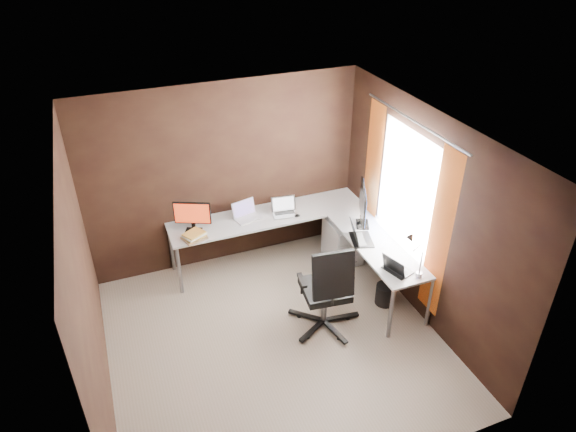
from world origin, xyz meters
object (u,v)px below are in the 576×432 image
at_px(laptop_black_big, 359,237).
at_px(office_chair, 326,303).
at_px(book_stack, 194,236).
at_px(laptop_black_small, 396,268).
at_px(desk_lamp, 414,251).
at_px(monitor_right, 363,205).
at_px(laptop_white, 246,214).
at_px(wastebasket, 385,294).
at_px(laptop_silver, 284,210).
at_px(drawer_pedestal, 343,240).
at_px(monitor_left, 192,215).

height_order(laptop_black_big, office_chair, office_chair).
height_order(book_stack, office_chair, office_chair).
distance_m(laptop_black_small, desk_lamp, 0.33).
height_order(monitor_right, laptop_white, monitor_right).
height_order(monitor_right, wastebasket, monitor_right).
distance_m(laptop_white, laptop_silver, 0.51).
xyz_separation_m(laptop_black_big, desk_lamp, (0.22, -0.81, 0.27)).
relative_size(drawer_pedestal, laptop_black_small, 1.65).
bearing_deg(drawer_pedestal, laptop_black_big, -101.37).
relative_size(laptop_black_big, office_chair, 0.35).
xyz_separation_m(monitor_left, office_chair, (1.16, -1.47, -0.61)).
distance_m(monitor_right, laptop_black_small, 1.05).
distance_m(laptop_black_big, desk_lamp, 0.89).
bearing_deg(desk_lamp, laptop_black_big, 114.15).
distance_m(drawer_pedestal, laptop_black_big, 0.80).
height_order(laptop_black_big, laptop_black_small, laptop_black_big).
bearing_deg(wastebasket, laptop_white, 132.74).
height_order(monitor_right, office_chair, monitor_right).
xyz_separation_m(desk_lamp, wastebasket, (-0.02, 0.40, -0.92)).
xyz_separation_m(drawer_pedestal, wastebasket, (0.07, -1.04, -0.16)).
bearing_deg(office_chair, monitor_left, 135.30).
xyz_separation_m(drawer_pedestal, monitor_right, (0.07, -0.32, 0.73)).
relative_size(drawer_pedestal, monitor_right, 1.00).
height_order(monitor_left, book_stack, monitor_left).
bearing_deg(monitor_left, laptop_black_big, -3.36).
xyz_separation_m(drawer_pedestal, desk_lamp, (0.09, -1.44, 0.76)).
bearing_deg(laptop_black_small, laptop_silver, 5.97).
height_order(drawer_pedestal, laptop_black_small, laptop_black_small).
xyz_separation_m(laptop_black_small, office_chair, (-0.76, 0.19, -0.43)).
bearing_deg(book_stack, laptop_black_small, -36.95).
bearing_deg(wastebasket, laptop_black_big, 115.26).
height_order(laptop_white, book_stack, laptop_white).
relative_size(laptop_white, wastebasket, 1.40).
bearing_deg(desk_lamp, wastebasket, 102.34).
bearing_deg(monitor_left, wastebasket, -9.82).
xyz_separation_m(monitor_left, desk_lamp, (2.05, -1.78, 0.10)).
relative_size(drawer_pedestal, laptop_silver, 1.69).
bearing_deg(desk_lamp, monitor_left, 148.33).
relative_size(monitor_right, laptop_white, 1.59).
bearing_deg(wastebasket, desk_lamp, -86.87).
bearing_deg(monitor_left, laptop_white, 28.75).
bearing_deg(drawer_pedestal, monitor_right, -77.09).
distance_m(laptop_silver, book_stack, 1.26).
relative_size(monitor_right, office_chair, 0.51).
height_order(drawer_pedestal, wastebasket, drawer_pedestal).
bearing_deg(laptop_black_big, office_chair, 142.96).
distance_m(laptop_black_big, office_chair, 0.95).
relative_size(laptop_silver, wastebasket, 1.31).
xyz_separation_m(desk_lamp, office_chair, (-0.89, 0.30, -0.71)).
bearing_deg(book_stack, laptop_white, 18.10).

